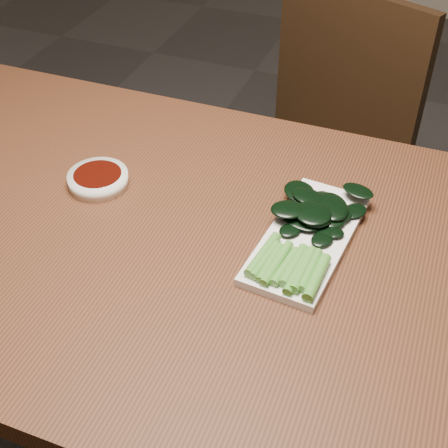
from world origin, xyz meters
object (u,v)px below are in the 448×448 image
Objects in this scene: table at (197,267)px; gai_lan at (308,229)px; serving_plate at (307,238)px; sauce_bowl at (98,179)px; chair_far at (311,152)px.

gai_lan reaches higher than table.
serving_plate reaches higher than table.
sauce_bowl is 0.37× the size of serving_plate.
table is at bearing -162.11° from gai_lan.
table is at bearing -16.89° from sauce_bowl.
table is at bearing -163.12° from serving_plate.
gai_lan is (0.17, 0.06, 0.10)m from table.
chair_far is 0.71m from serving_plate.
sauce_bowl is (-0.22, 0.07, 0.08)m from table.
table is 4.84× the size of gai_lan.
chair_far is at bearing 87.07° from table.
sauce_bowl is at bearing 178.51° from gai_lan.
chair_far is 3.07× the size of gai_lan.
table is 1.57× the size of chair_far.
gai_lan is at bearing -54.73° from chair_far.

